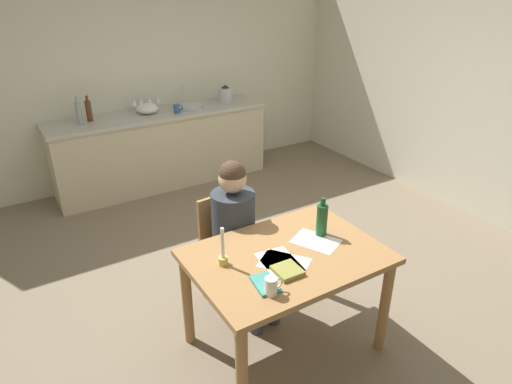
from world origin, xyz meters
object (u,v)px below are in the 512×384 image
Objects in this scene: mixing_bowl at (147,109)px; wine_glass_back_right at (134,103)px; person_seated at (239,230)px; book_magazine at (287,271)px; dining_table at (286,269)px; coffee_mug at (272,286)px; stovetop_kettle at (225,94)px; wine_glass_near_sink at (158,100)px; wine_glass_by_kettle at (150,101)px; book_cookery at (265,284)px; teacup_on_counter at (177,109)px; candlestick at (223,255)px; bottle_vinegar at (89,110)px; sink_unit at (188,106)px; wine_glass_back_left at (141,102)px; chair_at_table at (228,245)px; wine_bottle_on_table at (322,219)px; bottle_oil at (79,113)px.

mixing_bowl is 0.18m from wine_glass_back_right.
person_seated reaches higher than book_magazine.
coffee_mug is at bearing -136.85° from dining_table.
stovetop_kettle reaches higher than wine_glass_near_sink.
book_cookery is at bearing -99.07° from wine_glass_by_kettle.
teacup_on_counter is (0.22, -0.30, -0.06)m from wine_glass_by_kettle.
mixing_bowl is (0.57, 2.96, 0.14)m from candlestick.
book_cookery is 1.28× the size of wine_glass_back_right.
wine_glass_near_sink is at bearing 6.78° from bottle_vinegar.
sink_unit is at bearing 77.44° from dining_table.
wine_glass_near_sink is (-0.33, 0.15, 0.09)m from sink_unit.
stovetop_kettle reaches higher than mixing_bowl.
bottle_vinegar is 1.83× the size of wine_glass_back_left.
chair_at_table is at bearing -103.56° from teacup_on_counter.
coffee_mug is at bearing -95.99° from wine_glass_back_right.
teacup_on_counter is (0.14, 2.83, 0.08)m from wine_bottle_on_table.
chair_at_table is at bearing -95.69° from mixing_bowl.
person_seated is 6.09× the size of book_cookery.
wine_glass_by_kettle reaches higher than book_cookery.
dining_table is at bearing -94.55° from wine_glass_by_kettle.
wine_bottle_on_table is at bearing -105.99° from stovetop_kettle.
bottle_oil is (-0.48, 3.19, 0.26)m from book_magazine.
candlestick is 3.19m from wine_glass_near_sink.
mixing_bowl reaches higher than candlestick.
wine_glass_by_kettle is (0.08, 0.13, 0.05)m from mixing_bowl.
wine_bottle_on_table is (0.64, 0.35, 0.06)m from coffee_mug.
person_seated is at bearing -106.17° from sink_unit.
bottle_vinegar is (-0.18, 3.30, 0.26)m from book_cookery.
wine_glass_back_right is at bearing 128.88° from mixing_bowl.
mixing_bowl is at bearing 90.46° from book_cookery.
chair_at_table is 3.88× the size of stovetop_kettle.
teacup_on_counter is at bearing -29.18° from mixing_bowl.
wine_glass_back_left reaches higher than wine_bottle_on_table.
person_seated is 2.57m from mixing_bowl.
coffee_mug is 3.66m from stovetop_kettle.
candlestick reaches higher than book_cookery.
person_seated reaches higher than sink_unit.
person_seated is 4.69× the size of candlestick.
wine_glass_near_sink reaches higher than candlestick.
stovetop_kettle is 1.13m from wine_glass_back_right.
chair_at_table is at bearing 88.27° from book_magazine.
candlestick reaches higher than chair_at_table.
bottle_oil is 1.07× the size of bottle_vinegar.
bottle_vinegar is 0.97m from teacup_on_counter.
dining_table is 4.77× the size of mixing_bowl.
wine_glass_near_sink reaches higher than wine_bottle_on_table.
book_cookery is 0.89× the size of stovetop_kettle.
bottle_oil reaches higher than book_magazine.
wine_glass_back_right is at bearing 84.01° from coffee_mug.
wine_glass_near_sink reaches higher than teacup_on_counter.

